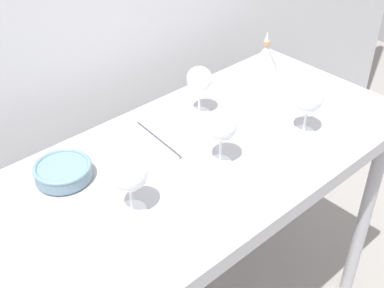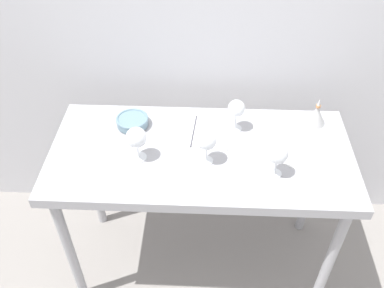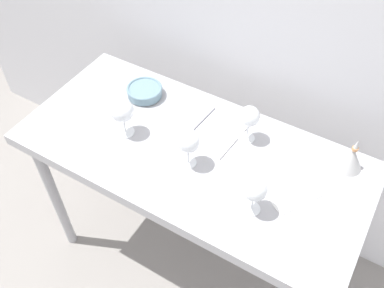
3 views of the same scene
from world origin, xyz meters
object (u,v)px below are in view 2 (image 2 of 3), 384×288
at_px(wine_glass_far_right, 236,109).
at_px(wine_glass_near_center, 207,141).
at_px(tasting_sheet_upper, 290,146).
at_px(wine_glass_near_right, 278,155).
at_px(wine_glass_near_left, 136,138).
at_px(tasting_bowl, 132,121).
at_px(open_notebook, 194,131).
at_px(decanter_funnel, 316,115).

relative_size(wine_glass_far_right, wine_glass_near_center, 0.97).
relative_size(wine_glass_far_right, tasting_sheet_upper, 0.65).
relative_size(wine_glass_near_right, wine_glass_near_left, 0.98).
xyz_separation_m(wine_glass_far_right, tasting_bowl, (-0.50, 0.00, -0.09)).
bearing_deg(tasting_sheet_upper, open_notebook, -158.66).
bearing_deg(wine_glass_near_right, tasting_bowl, 155.54).
xyz_separation_m(wine_glass_far_right, wine_glass_near_left, (-0.44, -0.22, -0.00)).
relative_size(wine_glass_near_center, open_notebook, 0.48).
bearing_deg(decanter_funnel, wine_glass_near_right, -122.94).
bearing_deg(open_notebook, tasting_bowl, 178.25).
distance_m(tasting_sheet_upper, tasting_bowl, 0.76).
bearing_deg(open_notebook, tasting_sheet_upper, -5.51).
xyz_separation_m(tasting_sheet_upper, tasting_bowl, (-0.75, 0.12, 0.03)).
bearing_deg(wine_glass_near_left, tasting_bowl, 104.90).
relative_size(wine_glass_near_right, tasting_sheet_upper, 0.65).
height_order(wine_glass_near_left, tasting_bowl, wine_glass_near_left).
bearing_deg(open_notebook, wine_glass_near_left, -136.93).
height_order(wine_glass_near_left, decanter_funnel, wine_glass_near_left).
height_order(open_notebook, tasting_bowl, tasting_bowl).
distance_m(wine_glass_near_center, open_notebook, 0.24).
distance_m(wine_glass_near_right, open_notebook, 0.46).
distance_m(tasting_bowl, decanter_funnel, 0.90).
bearing_deg(wine_glass_near_right, wine_glass_far_right, 118.59).
relative_size(wine_glass_near_right, tasting_bowl, 1.05).
xyz_separation_m(wine_glass_near_right, open_notebook, (-0.36, 0.27, -0.11)).
bearing_deg(wine_glass_near_left, wine_glass_far_right, 26.71).
relative_size(tasting_bowl, decanter_funnel, 1.06).
height_order(wine_glass_near_center, open_notebook, wine_glass_near_center).
bearing_deg(tasting_sheet_upper, wine_glass_near_left, -139.43).
relative_size(wine_glass_far_right, wine_glass_near_left, 0.98).
distance_m(open_notebook, tasting_bowl, 0.31).
distance_m(wine_glass_near_left, tasting_bowl, 0.25).
xyz_separation_m(wine_glass_near_left, tasting_bowl, (-0.06, 0.23, -0.09)).
distance_m(open_notebook, tasting_sheet_upper, 0.46).
bearing_deg(decanter_funnel, wine_glass_far_right, -170.70).
bearing_deg(tasting_bowl, wine_glass_near_right, -24.46).
relative_size(wine_glass_near_right, wine_glass_far_right, 1.00).
bearing_deg(wine_glass_near_right, tasting_sheet_upper, 63.60).
bearing_deg(wine_glass_far_right, wine_glass_near_center, -120.38).
distance_m(wine_glass_near_center, wine_glass_near_left, 0.31).
xyz_separation_m(wine_glass_near_right, wine_glass_far_right, (-0.16, 0.30, 0.00)).
relative_size(wine_glass_near_center, tasting_bowl, 1.09).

